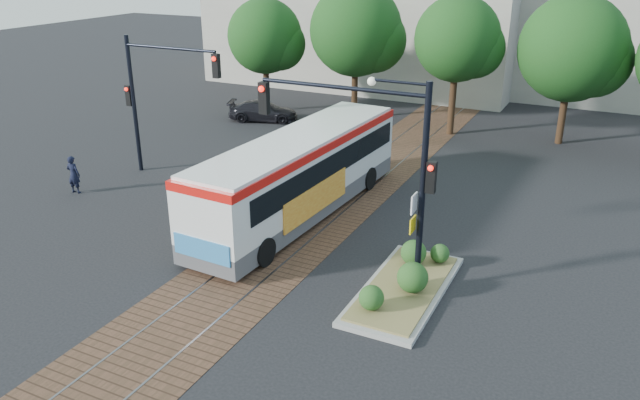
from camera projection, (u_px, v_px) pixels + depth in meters
The scene contains 10 objects.
ground at pixel (279, 246), 21.13m from camera, with size 120.00×120.00×0.00m, color black.
trackbed at pixel (330, 205), 24.45m from camera, with size 3.60×40.00×0.02m.
tree_row at pixel (454, 41), 32.43m from camera, with size 26.40×5.60×7.67m.
warehouses at pixel (475, 33), 43.77m from camera, with size 40.00×13.00×8.00m.
city_bus at pixel (301, 171), 23.08m from camera, with size 3.06×11.61×3.07m.
traffic_island at pixel (406, 281), 18.28m from camera, with size 2.20×5.20×1.13m.
signal_pole_main at pixel (382, 151), 17.30m from camera, with size 5.49×0.46×6.00m.
signal_pole_left at pixel (152, 88), 26.42m from camera, with size 4.99×0.34×6.00m.
officer at pixel (74, 175), 25.44m from camera, with size 0.58×0.38×1.58m, color black.
parked_car at pixel (263, 111), 36.15m from camera, with size 1.62×3.98×1.16m, color black.
Camera 1 is at (9.65, -16.39, 9.43)m, focal length 35.00 mm.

